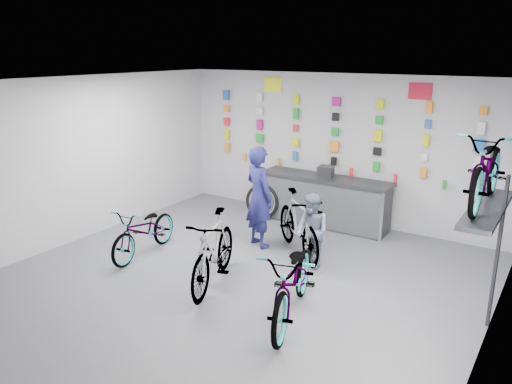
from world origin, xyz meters
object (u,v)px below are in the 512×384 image
Objects in this scene: clerk at (259,197)px; customer at (312,231)px; bike_center at (213,250)px; bike_service at (298,224)px; bike_right at (294,281)px; bike_left at (145,231)px; counter at (324,201)px.

clerk reaches higher than customer.
bike_center is 1.81m from bike_service.
customer is (-0.55, 1.60, 0.08)m from bike_right.
bike_center is 1.49m from bike_right.
customer reaches higher than bike_left.
bike_service reaches higher than bike_right.
clerk is at bearing -168.23° from customer.
bike_center is at bearing -17.36° from bike_left.
bike_service is 1.49× the size of customer.
clerk is at bearing 132.77° from bike_service.
counter is 2.18× the size of customer.
counter is at bearing 92.92° from bike_right.
bike_right is at bearing -70.32° from counter.
bike_left is 0.83× the size of bike_right.
counter is at bearing 67.65° from bike_center.
customer is (0.73, -1.98, 0.13)m from counter.
customer is at bearing -171.34° from clerk.
counter is at bearing 50.04° from bike_left.
bike_right is at bearing -26.87° from bike_center.
bike_center is at bearing -97.06° from customer.
customer is (0.43, -0.35, 0.07)m from bike_service.
bike_center is 1.67m from customer.
bike_service is at bearing -79.85° from counter.
counter is 1.47× the size of clerk.
bike_right is 1.10× the size of bike_service.
bike_service reaches higher than counter.
bike_center reaches higher than bike_left.
bike_right is 2.18m from bike_service.
counter is at bearing -83.16° from clerk.
bike_service is (2.20, 1.47, 0.11)m from bike_left.
bike_right is 1.11× the size of clerk.
bike_service is 1.01× the size of clerk.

